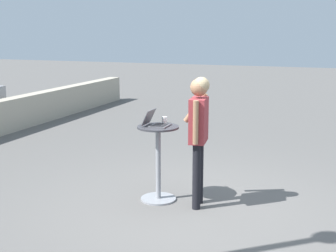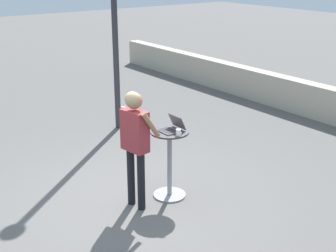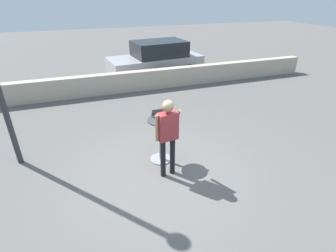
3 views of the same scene
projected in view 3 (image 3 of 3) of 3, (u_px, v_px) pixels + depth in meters
name	position (u px, v px, depth m)	size (l,w,h in m)	color
ground_plane	(163.00, 175.00, 5.68)	(50.00, 50.00, 0.00)	#5B5956
pavement_kerb	(118.00, 83.00, 10.08)	(16.89, 0.35, 0.76)	#B2A893
cafe_table	(160.00, 138.00, 5.93)	(0.57, 0.57, 1.04)	gray
laptop	(160.00, 117.00, 5.72)	(0.31, 0.33, 0.22)	#515156
coffee_mug	(170.00, 116.00, 5.75)	(0.11, 0.07, 0.09)	white
standing_person	(168.00, 129.00, 5.19)	(0.55, 0.41, 1.73)	black
parked_car_near_street	(156.00, 59.00, 11.80)	(4.31, 2.23, 1.56)	#9E9EA3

